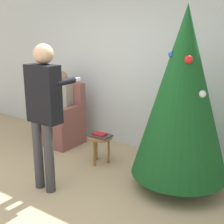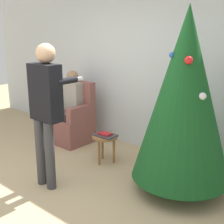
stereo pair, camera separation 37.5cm
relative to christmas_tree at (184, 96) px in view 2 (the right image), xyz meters
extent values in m
plane|color=tan|center=(-1.27, -1.34, -1.22)|extent=(14.00, 14.00, 0.00)
cube|color=silver|center=(-1.27, 0.89, 0.13)|extent=(8.00, 0.06, 2.70)
cylinder|color=brown|center=(0.00, 0.00, -1.13)|extent=(0.10, 0.10, 0.19)
cone|color=#144C1E|center=(0.00, 0.00, 0.00)|extent=(1.20, 1.20, 2.07)
sphere|color=red|center=(0.10, -0.16, 0.43)|extent=(0.09, 0.09, 0.09)
sphere|color=#2856B2|center=(-0.13, -0.12, 0.47)|extent=(0.07, 0.07, 0.07)
sphere|color=#B23399|center=(-0.22, 0.40, -0.49)|extent=(0.09, 0.09, 0.09)
sphere|color=white|center=(0.28, -0.11, 0.05)|extent=(0.08, 0.08, 0.08)
cube|color=brown|center=(-2.31, 0.24, -1.00)|extent=(0.68, 0.62, 0.45)
cube|color=brown|center=(-2.31, 0.48, -0.46)|extent=(0.68, 0.14, 0.62)
cube|color=brown|center=(-2.59, 0.24, -0.65)|extent=(0.12, 0.56, 0.25)
cube|color=brown|center=(-2.03, 0.24, -0.65)|extent=(0.12, 0.56, 0.25)
cylinder|color=#38383D|center=(-2.41, 0.04, -1.00)|extent=(0.11, 0.11, 0.45)
cylinder|color=#38383D|center=(-2.21, 0.04, -1.00)|extent=(0.11, 0.11, 0.45)
cube|color=#38383D|center=(-2.31, 0.19, -0.71)|extent=(0.32, 0.40, 0.12)
cube|color=gray|center=(-2.31, 0.34, -0.40)|extent=(0.36, 0.20, 0.50)
sphere|color=#936B4C|center=(-2.31, 0.34, -0.05)|extent=(0.20, 0.20, 0.20)
cylinder|color=#38383D|center=(-1.45, -1.03, -0.78)|extent=(0.12, 0.12, 0.88)
cylinder|color=#38383D|center=(-1.26, -1.03, -0.78)|extent=(0.12, 0.12, 0.88)
cube|color=black|center=(-1.35, -0.97, 0.01)|extent=(0.43, 0.20, 0.70)
sphere|color=tan|center=(-1.35, -0.94, 0.47)|extent=(0.24, 0.24, 0.24)
cylinder|color=black|center=(-1.54, -0.78, 0.15)|extent=(0.08, 0.30, 0.08)
cylinder|color=black|center=(-1.17, -0.78, 0.15)|extent=(0.08, 0.30, 0.08)
cube|color=white|center=(-1.17, -0.59, 0.15)|extent=(0.04, 0.14, 0.04)
cylinder|color=olive|center=(-1.25, 0.00, -0.81)|extent=(0.38, 0.38, 0.03)
cylinder|color=olive|center=(-1.25, -0.14, -1.03)|extent=(0.04, 0.04, 0.40)
cylinder|color=olive|center=(-1.14, 0.06, -1.03)|extent=(0.04, 0.04, 0.40)
cylinder|color=olive|center=(-1.37, 0.06, -1.03)|extent=(0.04, 0.04, 0.40)
cube|color=#38383D|center=(-1.25, 0.00, -0.79)|extent=(0.34, 0.23, 0.02)
cube|color=#B21E23|center=(-1.25, 0.00, -0.76)|extent=(0.20, 0.13, 0.02)
camera|label=1|loc=(1.38, -3.49, 0.80)|focal=50.00mm
camera|label=2|loc=(1.68, -3.26, 0.80)|focal=50.00mm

